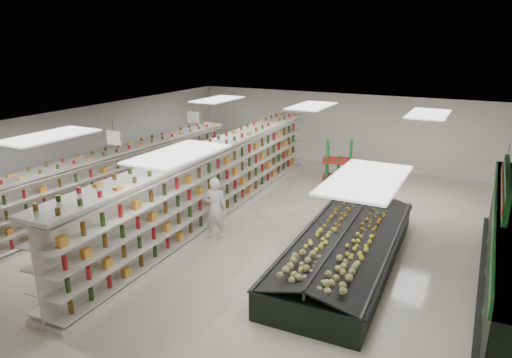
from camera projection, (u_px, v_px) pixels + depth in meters
The scene contains 15 objects.
floor at pixel (262, 225), 14.01m from camera, with size 16.00×16.00×0.00m, color beige.
ceiling at pixel (263, 122), 13.06m from camera, with size 14.00×16.00×0.02m, color white.
wall_back at pixel (342, 130), 20.33m from camera, with size 14.00×0.02×3.20m, color white.
wall_front at pixel (22, 315), 6.74m from camera, with size 14.00×0.02×3.20m, color white.
wall_left at pixel (90, 150), 16.59m from camera, with size 0.02×16.00×3.20m, color white.
produce_wall_case at pixel (510, 252), 9.51m from camera, with size 0.93×8.00×2.20m.
aisle_sign_near at pixel (114, 138), 13.15m from camera, with size 0.52×0.06×0.75m.
aisle_sign_far at pixel (193, 117), 16.55m from camera, with size 0.52×0.06×0.75m.
hortifruti_banner at pixel (506, 186), 9.22m from camera, with size 0.12×3.20×0.95m.
gondola_left at pixel (120, 180), 15.42m from camera, with size 1.30×11.39×1.97m.
gondola_center at pixel (215, 184), 14.49m from camera, with size 1.55×13.56×2.35m.
produce_island at pixel (346, 247), 11.55m from camera, with size 2.63×6.70×0.99m.
soda_endcap at pixel (339, 162), 18.14m from camera, with size 1.43×1.15×1.60m.
shopper_main at pixel (215, 208), 12.92m from camera, with size 0.66×0.43×1.80m, color white.
shopper_background at pixel (199, 163), 18.03m from camera, with size 0.77×0.48×1.59m, color #A08862.
Camera 1 is at (5.76, -11.60, 5.51)m, focal length 32.00 mm.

